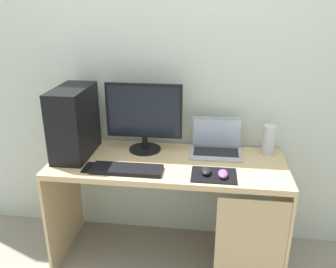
{
  "coord_description": "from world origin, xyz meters",
  "views": [
    {
      "loc": [
        0.25,
        -1.96,
        1.67
      ],
      "look_at": [
        0.0,
        0.0,
        0.91
      ],
      "focal_mm": 37.45,
      "sensor_mm": 36.0,
      "label": 1
    }
  ],
  "objects": [
    {
      "name": "ground_plane",
      "position": [
        0.0,
        0.0,
        0.0
      ],
      "size": [
        8.0,
        8.0,
        0.0
      ],
      "primitive_type": "plane",
      "color": "gray"
    },
    {
      "name": "wall_back",
      "position": [
        0.0,
        0.33,
        1.3
      ],
      "size": [
        4.0,
        0.05,
        2.6
      ],
      "color": "beige",
      "rests_on": "ground_plane"
    },
    {
      "name": "desk",
      "position": [
        0.02,
        -0.01,
        0.58
      ],
      "size": [
        1.46,
        0.57,
        0.73
      ],
      "color": "tan",
      "rests_on": "ground_plane"
    },
    {
      "name": "pc_tower",
      "position": [
        -0.6,
        0.03,
        0.95
      ],
      "size": [
        0.2,
        0.41,
        0.44
      ],
      "primitive_type": "cube",
      "color": "black",
      "rests_on": "desk"
    },
    {
      "name": "monitor",
      "position": [
        -0.17,
        0.14,
        0.96
      ],
      "size": [
        0.5,
        0.21,
        0.46
      ],
      "color": "black",
      "rests_on": "desk"
    },
    {
      "name": "laptop",
      "position": [
        0.3,
        0.17,
        0.78
      ],
      "size": [
        0.33,
        0.22,
        0.23
      ],
      "color": "#9EA3A8",
      "rests_on": "desk"
    },
    {
      "name": "speaker",
      "position": [
        0.63,
        0.19,
        0.83
      ],
      "size": [
        0.08,
        0.08,
        0.19
      ],
      "primitive_type": "cylinder",
      "color": "#B7BCC6",
      "rests_on": "desk"
    },
    {
      "name": "keyboard",
      "position": [
        -0.22,
        -0.17,
        0.74
      ],
      "size": [
        0.42,
        0.14,
        0.02
      ],
      "primitive_type": "cube",
      "color": "black",
      "rests_on": "desk"
    },
    {
      "name": "mousepad",
      "position": [
        0.29,
        -0.16,
        0.73
      ],
      "size": [
        0.26,
        0.2,
        0.0
      ],
      "primitive_type": "cube",
      "color": "black",
      "rests_on": "desk"
    },
    {
      "name": "mouse_left",
      "position": [
        0.24,
        -0.15,
        0.75
      ],
      "size": [
        0.06,
        0.1,
        0.03
      ],
      "primitive_type": "ellipsoid",
      "color": "black",
      "rests_on": "mousepad"
    },
    {
      "name": "mouse_right",
      "position": [
        0.34,
        -0.18,
        0.75
      ],
      "size": [
        0.06,
        0.1,
        0.03
      ],
      "primitive_type": "ellipsoid",
      "color": "#8C4C99",
      "rests_on": "mousepad"
    },
    {
      "name": "cell_phone",
      "position": [
        -0.45,
        -0.16,
        0.73
      ],
      "size": [
        0.07,
        0.13,
        0.01
      ],
      "primitive_type": "cube",
      "color": "black",
      "rests_on": "desk"
    }
  ]
}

